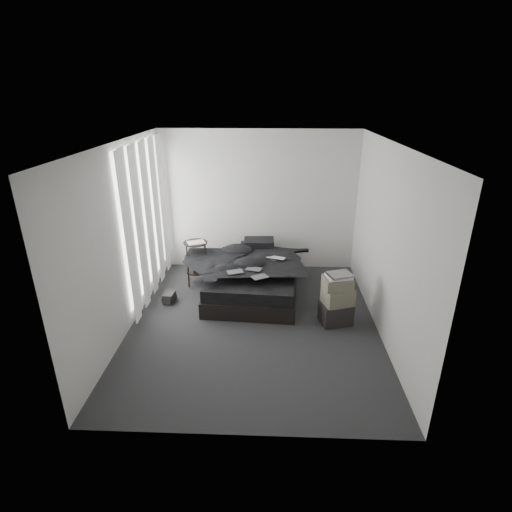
{
  "coord_description": "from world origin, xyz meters",
  "views": [
    {
      "loc": [
        0.24,
        -5.1,
        3.21
      ],
      "look_at": [
        0.0,
        0.8,
        0.75
      ],
      "focal_mm": 28.0,
      "sensor_mm": 36.0,
      "label": 1
    }
  ],
  "objects_px": {
    "bed": "(254,286)",
    "laptop": "(275,255)",
    "box_lower": "(336,313)",
    "side_stand": "(197,263)"
  },
  "relations": [
    {
      "from": "bed",
      "to": "side_stand",
      "type": "height_order",
      "value": "side_stand"
    },
    {
      "from": "bed",
      "to": "box_lower",
      "type": "relative_size",
      "value": 4.35
    },
    {
      "from": "laptop",
      "to": "box_lower",
      "type": "bearing_deg",
      "value": -23.44
    },
    {
      "from": "bed",
      "to": "laptop",
      "type": "relative_size",
      "value": 6.24
    },
    {
      "from": "laptop",
      "to": "box_lower",
      "type": "distance_m",
      "value": 1.39
    },
    {
      "from": "box_lower",
      "to": "laptop",
      "type": "bearing_deg",
      "value": 134.75
    },
    {
      "from": "side_stand",
      "to": "box_lower",
      "type": "relative_size",
      "value": 1.75
    },
    {
      "from": "side_stand",
      "to": "box_lower",
      "type": "distance_m",
      "value": 2.61
    },
    {
      "from": "side_stand",
      "to": "box_lower",
      "type": "xyz_separation_m",
      "value": [
        2.28,
        -1.25,
        -0.22
      ]
    },
    {
      "from": "bed",
      "to": "laptop",
      "type": "distance_m",
      "value": 0.67
    }
  ]
}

